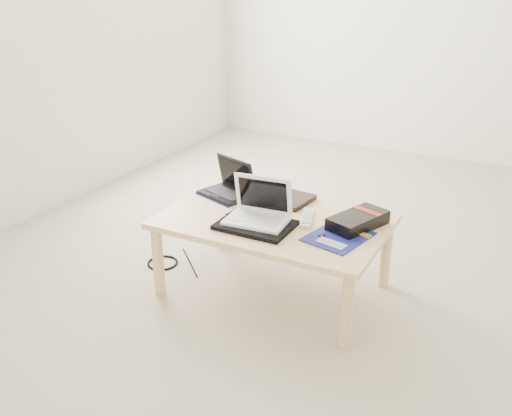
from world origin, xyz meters
The scene contains 13 objects.
ground centered at (0.00, 0.00, 0.00)m, with size 4.00×4.00×0.00m, color #AFA18E.
coffee_table centered at (-0.16, -0.69, 0.35)m, with size 1.10×0.70×0.40m.
book centered at (-0.21, -0.45, 0.41)m, with size 0.29×0.25×0.03m.
netbook centered at (-0.51, -0.51, 0.44)m, with size 0.33×0.28×0.20m.
tablet centered at (-0.24, -0.71, 0.41)m, with size 0.28×0.24×0.01m.
remote centered at (0.00, -0.62, 0.41)m, with size 0.12×0.23×0.02m.
neoprene_sleeve centered at (-0.19, -0.82, 0.41)m, with size 0.35×0.26×0.02m, color black.
white_laptop centered at (-0.20, -0.77, 0.46)m, with size 0.31×0.23×0.21m.
motherboard centered at (0.20, -0.74, 0.40)m, with size 0.30×0.34×0.01m.
gpu_box centered at (0.24, -0.59, 0.43)m, with size 0.25×0.34×0.07m.
cable_coil centered at (-0.27, -0.73, 0.41)m, with size 0.11×0.11×0.01m, color black.
floor_cable_coil centered at (-0.83, -0.74, 0.01)m, with size 0.17×0.17×0.01m, color black.
floor_cable_trail centered at (-0.70, -0.66, 0.00)m, with size 0.01×0.01×0.35m, color black.
Camera 1 is at (0.96, -3.01, 1.55)m, focal length 40.00 mm.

